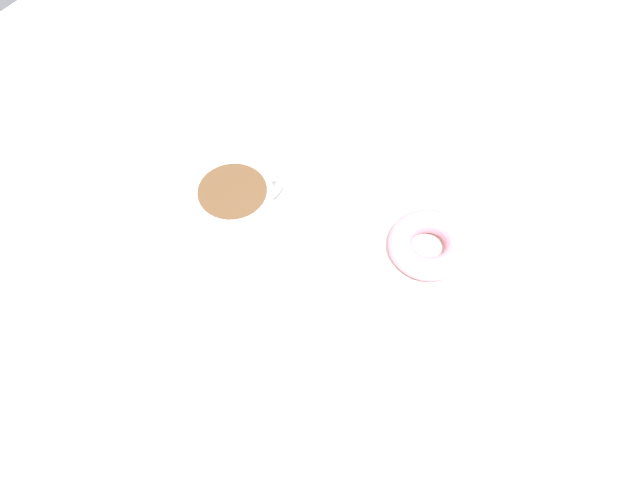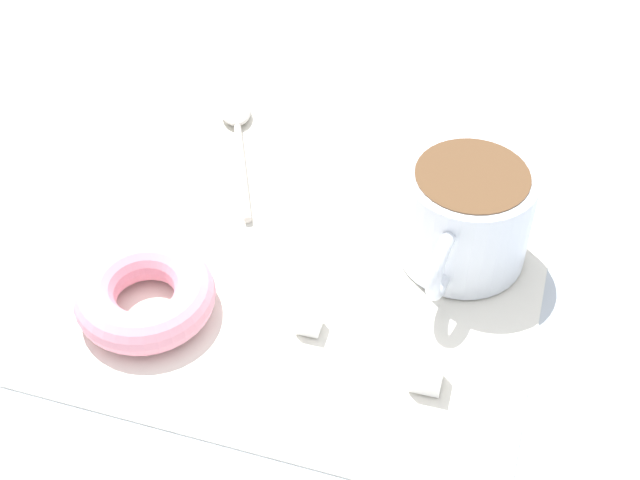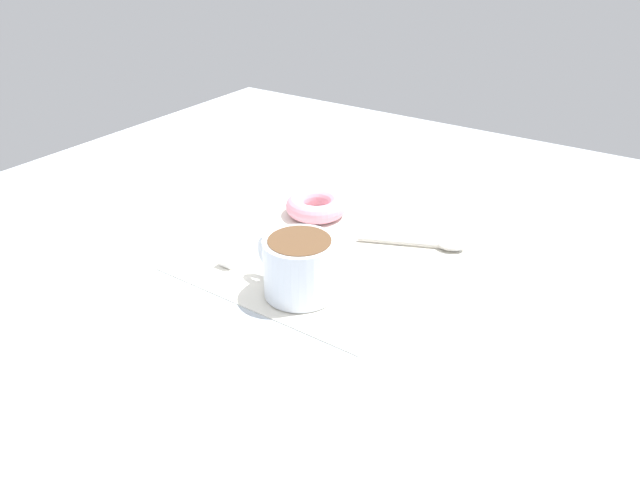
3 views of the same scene
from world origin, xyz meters
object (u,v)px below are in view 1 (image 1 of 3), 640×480
Objects in this scene: donut at (429,245)px; sugar_cube at (344,208)px; coffee_cup at (237,209)px; spoon at (328,381)px; sugar_cube_extra at (302,163)px.

sugar_cube is (-1.25, 10.31, -0.59)cm from donut.
spoon is at bearing -114.97° from coffee_cup.
sugar_cube is 0.80× the size of sugar_cube_extra.
coffee_cup is 6.14× the size of sugar_cube_extra.
coffee_cup is 7.67× the size of sugar_cube.
coffee_cup is 1.26× the size of donut.
spoon is at bearing -136.88° from sugar_cube_extra.
spoon is 7.52× the size of sugar_cube_extra.
donut is at bearing -61.53° from coffee_cup.
donut is 18.72cm from spoon.
sugar_cube is at bearing 31.45° from spoon.
sugar_cube is at bearing -42.76° from coffee_cup.
sugar_cube_extra is (0.99, 18.08, -0.41)cm from donut.
coffee_cup is at bearing 178.43° from sugar_cube_extra.
donut is 0.65× the size of spoon.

